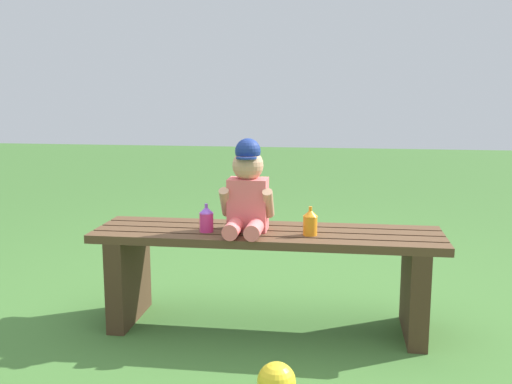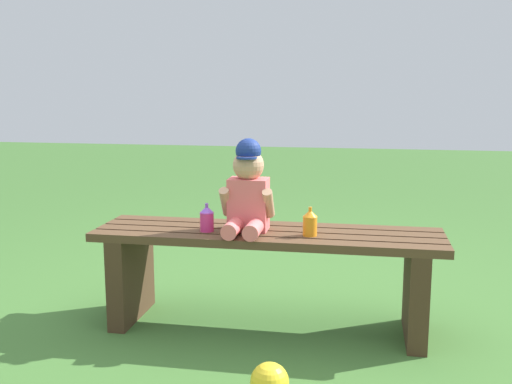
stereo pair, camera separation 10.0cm
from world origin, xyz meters
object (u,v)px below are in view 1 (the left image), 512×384
sippy_cup_left (206,219)px  sippy_cup_right (310,222)px  toy_ball (276,381)px  park_bench (267,263)px  child_figure (247,191)px

sippy_cup_left → sippy_cup_right: size_ratio=1.00×
toy_ball → park_bench: bearing=100.0°
sippy_cup_left → sippy_cup_right: bearing=0.0°
park_bench → sippy_cup_left: 0.33m
park_bench → toy_ball: 0.68m
sippy_cup_left → toy_ball: size_ratio=0.92×
child_figure → toy_ball: (0.20, -0.61, -0.55)m
sippy_cup_left → sippy_cup_right: same height
park_bench → sippy_cup_right: 0.28m
toy_ball → sippy_cup_left: bearing=122.7°
park_bench → sippy_cup_right: bearing=-16.2°
sippy_cup_left → sippy_cup_right: 0.45m
sippy_cup_right → toy_ball: bearing=-97.9°
park_bench → toy_ball: size_ratio=11.31×
child_figure → sippy_cup_right: 0.30m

